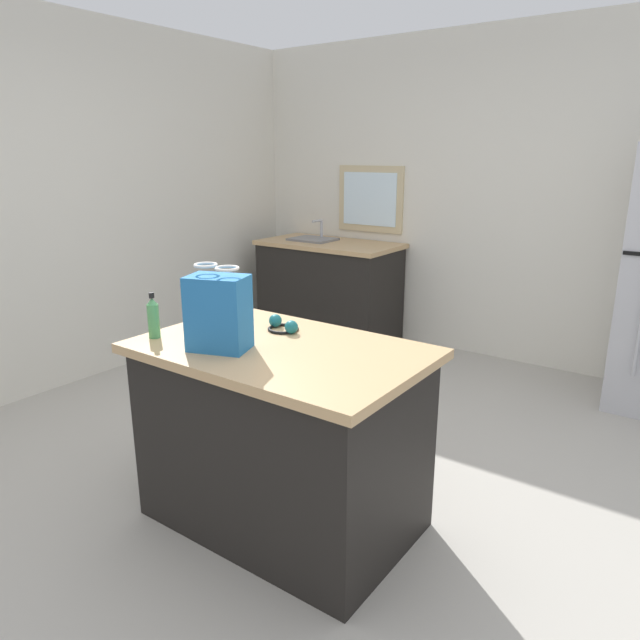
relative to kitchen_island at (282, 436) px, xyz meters
name	(u,v)px	position (x,y,z in m)	size (l,w,h in m)	color
ground	(321,493)	(0.02, 0.28, -0.44)	(6.33, 6.33, 0.00)	#ADA89E
back_wall	(507,200)	(0.00, 2.92, 0.89)	(4.97, 0.13, 2.67)	silver
left_wall	(31,208)	(-2.47, 0.28, 0.89)	(0.10, 5.28, 2.67)	silver
kitchen_island	(282,436)	(0.00, 0.00, 0.00)	(1.28, 0.83, 0.88)	black
sink_counter	(329,289)	(-1.49, 2.52, 0.02)	(1.30, 0.68, 1.10)	black
shopping_bag	(218,312)	(-0.19, -0.18, 0.60)	(0.29, 0.24, 0.37)	#236BAD
small_box	(219,314)	(-0.46, 0.09, 0.49)	(0.15, 0.09, 0.10)	#4775B7
bottle	(153,318)	(-0.55, -0.24, 0.53)	(0.05, 0.05, 0.21)	#4C9956
ear_defenders	(283,326)	(-0.14, 0.19, 0.46)	(0.19, 0.19, 0.06)	black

